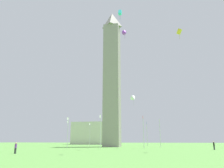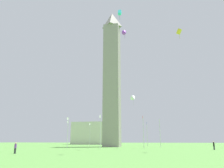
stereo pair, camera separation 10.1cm
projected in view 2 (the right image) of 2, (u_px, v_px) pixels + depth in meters
The scene contains 17 objects.
ground_plane at pixel (112, 147), 65.73m from camera, with size 260.00×260.00×0.00m, color #548C3D.
obelisk_monument at pixel (112, 75), 71.44m from camera, with size 5.00×5.00×45.45m.
flagpole_n at pixel (100, 130), 53.11m from camera, with size 1.12×0.14×8.06m.
flagpole_ne at pixel (143, 130), 55.16m from camera, with size 1.12×0.14×8.06m.
flagpole_e at pixel (160, 132), 64.02m from camera, with size 1.12×0.14×8.06m.
flagpole_se at pixel (147, 133), 74.49m from camera, with size 1.12×0.14×8.06m.
flagpole_s at pixel (120, 133), 80.45m from camera, with size 1.12×0.14×8.06m.
flagpole_sw at pixel (90, 133), 78.40m from camera, with size 1.12×0.14×8.06m.
flagpole_w at pixel (68, 132), 69.54m from camera, with size 1.12×0.14×8.06m.
flagpole_nw at pixel (68, 131), 59.07m from camera, with size 1.12×0.14×8.06m.
person_purple_shirt at pixel (15, 148), 32.22m from camera, with size 0.32×0.32×1.62m.
person_black_shirt at pixel (214, 146), 45.44m from camera, with size 0.32×0.32×1.71m.
kite_yellow_box at pixel (179, 32), 42.96m from camera, with size 1.05×1.14×2.16m.
kite_purple_delta at pixel (125, 32), 53.82m from camera, with size 1.83×1.74×2.37m.
kite_white_delta at pixel (134, 98), 54.77m from camera, with size 2.08×1.95×2.65m.
kite_cyan_box at pixel (120, 13), 38.16m from camera, with size 0.88×0.59×1.95m.
distant_building at pixel (94, 134), 113.75m from camera, with size 20.90×17.33×10.73m.
Camera 2 is at (67.04, 13.54, 1.89)m, focal length 34.96 mm.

